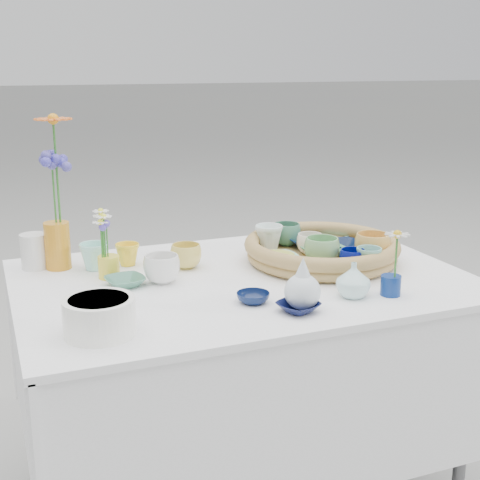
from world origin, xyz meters
name	(u,v)px	position (x,y,z in m)	size (l,w,h in m)	color
wicker_tray	(322,250)	(0.28, 0.05, 0.80)	(0.47, 0.47, 0.08)	brown
tray_ceramic_0	(309,243)	(0.29, 0.15, 0.80)	(0.13, 0.13, 0.03)	#091C46
tray_ceramic_1	(344,246)	(0.38, 0.09, 0.80)	(0.12, 0.12, 0.03)	black
tray_ceramic_2	(372,247)	(0.40, -0.04, 0.82)	(0.11, 0.11, 0.08)	gold
tray_ceramic_3	(323,252)	(0.28, 0.05, 0.80)	(0.13, 0.13, 0.03)	#4C9D6C
tray_ceramic_4	(322,251)	(0.24, -0.02, 0.82)	(0.10, 0.10, 0.08)	#79B675
tray_ceramic_5	(280,259)	(0.13, 0.03, 0.80)	(0.11, 0.11, 0.03)	#90D1B5
tray_ceramic_6	(269,238)	(0.16, 0.17, 0.82)	(0.09, 0.09, 0.08)	white
tray_ceramic_7	(310,244)	(0.26, 0.09, 0.82)	(0.08, 0.08, 0.06)	white
tray_ceramic_8	(336,237)	(0.42, 0.20, 0.79)	(0.09, 0.09, 0.02)	#77C5DC
tray_ceramic_9	(352,259)	(0.30, -0.10, 0.81)	(0.08, 0.08, 0.06)	#040E74
tray_ceramic_10	(278,259)	(0.12, 0.03, 0.80)	(0.10, 0.10, 0.03)	#F1F17C
tray_ceramic_11	(369,259)	(0.34, -0.12, 0.82)	(0.07, 0.07, 0.07)	#70B4A0
tray_ceramic_12	(287,234)	(0.24, 0.21, 0.82)	(0.09, 0.09, 0.07)	#407B5E
loose_ceramic_0	(128,254)	(-0.28, 0.24, 0.80)	(0.07, 0.07, 0.07)	yellow
loose_ceramic_1	(186,256)	(-0.12, 0.14, 0.80)	(0.09, 0.09, 0.07)	#D9C054
loose_ceramic_2	(125,282)	(-0.33, 0.05, 0.78)	(0.11, 0.11, 0.03)	#457F67
loose_ceramic_3	(162,269)	(-0.23, 0.04, 0.80)	(0.10, 0.10, 0.08)	white
loose_ceramic_4	(253,298)	(-0.05, -0.20, 0.78)	(0.08, 0.08, 0.03)	#0C1A42
loose_ceramic_5	(94,256)	(-0.38, 0.23, 0.80)	(0.09, 0.09, 0.08)	#A1EADA
loose_ceramic_6	(298,307)	(0.03, -0.30, 0.78)	(0.10, 0.10, 0.02)	#0B1037
fluted_bowl	(99,316)	(-0.45, -0.26, 0.81)	(0.16, 0.16, 0.08)	white
bud_vase_paleblue	(303,282)	(0.04, -0.29, 0.83)	(0.09, 0.09, 0.14)	silver
bud_vase_seafoam	(353,280)	(0.21, -0.26, 0.81)	(0.09, 0.09, 0.09)	silver
bud_vase_cobalt	(391,285)	(0.31, -0.28, 0.79)	(0.05, 0.05, 0.05)	navy
single_daisy	(396,256)	(0.31, -0.30, 0.88)	(0.07, 0.07, 0.13)	silver
tall_vase_yellow	(58,246)	(-0.48, 0.28, 0.84)	(0.07, 0.07, 0.14)	orange
gerbera	(57,172)	(-0.46, 0.28, 1.05)	(0.12, 0.12, 0.32)	orange
hydrangea	(54,192)	(-0.48, 0.28, 1.00)	(0.07, 0.07, 0.26)	#47429D
white_pitcher	(34,251)	(-0.54, 0.31, 0.82)	(0.11, 0.08, 0.10)	white
daisy_cup	(109,267)	(-0.35, 0.13, 0.80)	(0.06, 0.06, 0.06)	yellow
daisy_posy	(105,232)	(-0.36, 0.14, 0.90)	(0.08, 0.08, 0.14)	white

